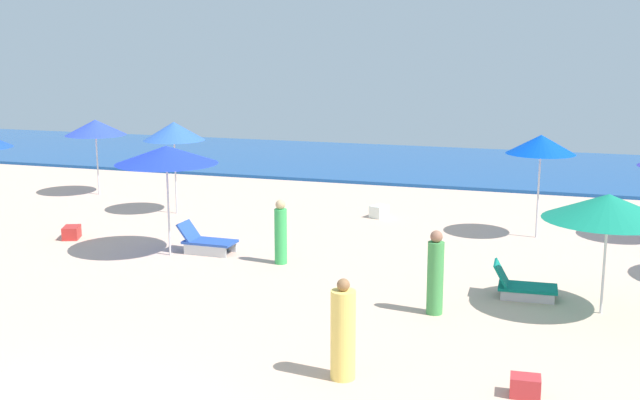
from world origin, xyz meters
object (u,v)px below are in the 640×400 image
at_px(lounge_chair_5_0, 206,241).
at_px(umbrella_7, 174,131).
at_px(beachgoer_1, 281,233).
at_px(cooler_box_1, 72,232).
at_px(umbrella_1, 95,128).
at_px(umbrella_6, 541,145).
at_px(beachgoer_2, 435,275).
at_px(cooler_box_0, 525,386).
at_px(cooler_box_2, 379,211).
at_px(beachgoer_0, 343,333).
at_px(umbrella_5, 166,155).
at_px(umbrella_8, 608,207).
at_px(lounge_chair_8_0, 522,286).

bearing_deg(lounge_chair_5_0, umbrella_7, 37.50).
height_order(umbrella_7, beachgoer_1, umbrella_7).
bearing_deg(beachgoer_1, cooler_box_1, -123.96).
bearing_deg(umbrella_7, lounge_chair_5_0, -53.60).
bearing_deg(umbrella_1, umbrella_6, -6.44).
relative_size(umbrella_6, beachgoer_2, 1.67).
relative_size(umbrella_1, cooler_box_1, 4.45).
distance_m(umbrella_7, cooler_box_0, 14.84).
height_order(umbrella_7, cooler_box_2, umbrella_7).
bearing_deg(cooler_box_2, beachgoer_0, 29.98).
height_order(umbrella_5, beachgoer_0, umbrella_5).
bearing_deg(umbrella_7, cooler_box_0, -41.83).
xyz_separation_m(lounge_chair_5_0, umbrella_7, (-2.85, 3.86, 2.21)).
bearing_deg(cooler_box_2, cooler_box_1, -35.97).
xyz_separation_m(beachgoer_0, cooler_box_1, (-9.34, 6.33, -0.58)).
bearing_deg(lounge_chair_5_0, beachgoer_0, -137.98).
distance_m(umbrella_5, umbrella_8, 10.06).
bearing_deg(umbrella_8, cooler_box_1, 171.79).
relative_size(umbrella_5, cooler_box_1, 4.72).
bearing_deg(umbrella_1, umbrella_8, -24.95).
distance_m(lounge_chair_5_0, cooler_box_1, 4.04).
xyz_separation_m(umbrella_6, beachgoer_0, (-2.41, -10.24, -1.75)).
bearing_deg(lounge_chair_5_0, umbrella_1, 50.87).
xyz_separation_m(umbrella_1, umbrella_8, (16.03, -7.46, -0.18)).
relative_size(beachgoer_0, cooler_box_2, 3.08).
relative_size(beachgoer_0, cooler_box_1, 2.84).
bearing_deg(beachgoer_2, umbrella_6, -110.18).
xyz_separation_m(umbrella_6, umbrella_7, (-10.57, -0.25, 0.01)).
distance_m(lounge_chair_8_0, beachgoer_1, 5.68).
bearing_deg(beachgoer_2, umbrella_5, -25.25).
xyz_separation_m(beachgoer_1, beachgoer_2, (4.05, -2.37, 0.05)).
bearing_deg(cooler_box_1, umbrella_8, -120.40).
relative_size(umbrella_1, beachgoer_0, 1.57).
xyz_separation_m(umbrella_8, lounge_chair_8_0, (-1.53, 0.51, -1.85)).
bearing_deg(umbrella_7, umbrella_8, -24.76).
bearing_deg(lounge_chair_8_0, cooler_box_2, 32.84).
xyz_separation_m(lounge_chair_5_0, cooler_box_2, (3.14, 5.21, -0.11)).
bearing_deg(umbrella_6, lounge_chair_5_0, -151.94).
distance_m(beachgoer_0, cooler_box_0, 2.83).
bearing_deg(umbrella_6, lounge_chair_8_0, -90.22).
distance_m(beachgoer_1, beachgoer_2, 4.70).
height_order(umbrella_6, beachgoer_2, umbrella_6).
relative_size(umbrella_1, umbrella_8, 1.04).
bearing_deg(umbrella_6, beachgoer_2, -102.88).
relative_size(beachgoer_1, beachgoer_2, 0.93).
bearing_deg(umbrella_8, cooler_box_0, -105.47).
height_order(cooler_box_0, cooler_box_1, cooler_box_1).
relative_size(umbrella_1, cooler_box_2, 4.83).
distance_m(lounge_chair_5_0, umbrella_6, 9.02).
bearing_deg(umbrella_8, umbrella_5, 172.93).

